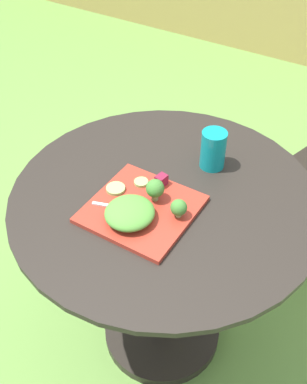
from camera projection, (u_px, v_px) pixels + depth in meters
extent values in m
plane|color=#669342|center=(162.00, 332.00, 1.84)|extent=(12.00, 12.00, 0.00)
cylinder|color=#28231E|center=(165.00, 197.00, 1.35)|extent=(0.90, 0.90, 0.02)
cylinder|color=#28231E|center=(163.00, 272.00, 1.58)|extent=(0.06, 0.06, 0.67)
cylinder|color=#28231E|center=(162.00, 329.00, 1.82)|extent=(0.44, 0.44, 0.04)
cylinder|color=black|center=(285.00, 204.00, 2.06)|extent=(0.02, 0.02, 0.43)
cube|color=#AD3323|center=(142.00, 209.00, 1.29)|extent=(0.28, 0.28, 0.01)
cylinder|color=#0F8C93|center=(213.00, 150.00, 1.40)|extent=(0.08, 0.08, 0.12)
cylinder|color=#0D777D|center=(213.00, 154.00, 1.41)|extent=(0.07, 0.07, 0.09)
cube|color=silver|center=(111.00, 206.00, 1.28)|extent=(0.11, 0.04, 0.00)
cube|color=silver|center=(139.00, 211.00, 1.27)|extent=(0.05, 0.04, 0.00)
ellipsoid|color=#519338|center=(130.00, 213.00, 1.24)|extent=(0.13, 0.14, 0.05)
cylinder|color=#99B770|center=(155.00, 197.00, 1.30)|extent=(0.02, 0.02, 0.02)
sphere|color=#427F33|center=(155.00, 188.00, 1.28)|extent=(0.05, 0.05, 0.05)
cylinder|color=#99B770|center=(178.00, 214.00, 1.26)|extent=(0.02, 0.02, 0.01)
sphere|color=#427F33|center=(179.00, 207.00, 1.24)|extent=(0.05, 0.05, 0.05)
cylinder|color=#8EB766|center=(116.00, 189.00, 1.34)|extent=(0.05, 0.05, 0.01)
cylinder|color=#8EB766|center=(141.00, 182.00, 1.36)|extent=(0.04, 0.04, 0.01)
cube|color=maroon|center=(161.00, 180.00, 1.34)|extent=(0.03, 0.04, 0.03)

